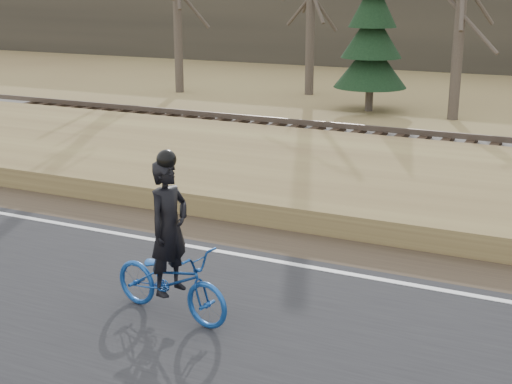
% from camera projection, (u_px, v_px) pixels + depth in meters
% --- Properties ---
extents(cyclist, '(2.00, 0.99, 2.32)m').
position_uv_depth(cyclist, '(170.00, 265.00, 9.54)').
color(cyclist, navy).
rests_on(cyclist, road).
extents(bare_tree_near_left, '(0.36, 0.36, 7.02)m').
position_uv_depth(bare_tree_near_left, '(461.00, 13.00, 23.14)').
color(bare_tree_near_left, '#50463B').
rests_on(bare_tree_near_left, ground).
extents(conifer, '(2.60, 2.60, 5.67)m').
position_uv_depth(conifer, '(372.00, 35.00, 24.98)').
color(conifer, '#50463B').
rests_on(conifer, ground).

